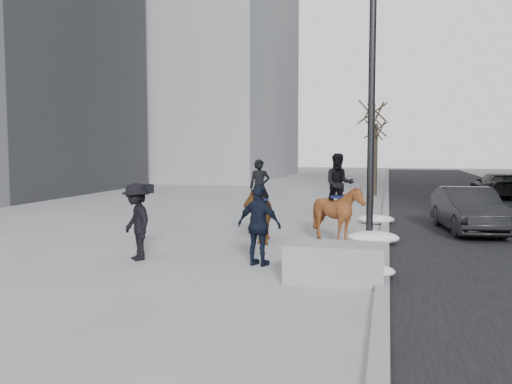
% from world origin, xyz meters
% --- Properties ---
extents(ground, '(120.00, 120.00, 0.00)m').
position_xyz_m(ground, '(0.00, 0.00, 0.00)').
color(ground, gray).
rests_on(ground, ground).
extents(road, '(8.00, 90.00, 0.01)m').
position_xyz_m(road, '(7.00, 10.00, 0.01)').
color(road, black).
rests_on(road, ground).
extents(curb, '(0.25, 90.00, 0.12)m').
position_xyz_m(curb, '(3.00, 10.00, 0.06)').
color(curb, gray).
rests_on(curb, ground).
extents(planter, '(1.85, 0.94, 0.74)m').
position_xyz_m(planter, '(2.09, -1.11, 0.37)').
color(planter, gray).
rests_on(planter, ground).
extents(car_near, '(1.97, 4.27, 1.36)m').
position_xyz_m(car_near, '(5.45, 6.01, 0.68)').
color(car_near, black).
rests_on(car_near, ground).
extents(car_far, '(2.21, 4.50, 1.26)m').
position_xyz_m(car_far, '(8.49, 18.57, 0.63)').
color(car_far, black).
rests_on(car_far, ground).
extents(tree_near, '(1.20, 1.20, 4.89)m').
position_xyz_m(tree_near, '(2.40, 12.07, 2.45)').
color(tree_near, '#3B3023').
rests_on(tree_near, ground).
extents(tree_far, '(1.20, 1.20, 4.27)m').
position_xyz_m(tree_far, '(2.40, 18.49, 2.14)').
color(tree_far, '#32281E').
rests_on(tree_far, ground).
extents(mounted_left, '(1.20, 1.88, 2.24)m').
position_xyz_m(mounted_left, '(-0.35, 2.90, 0.84)').
color(mounted_left, '#471E0E').
rests_on(mounted_left, ground).
extents(mounted_right, '(1.52, 1.64, 2.41)m').
position_xyz_m(mounted_right, '(1.78, 3.25, 0.97)').
color(mounted_right, '#521F10').
rests_on(mounted_right, ground).
extents(feeder, '(1.10, 0.98, 1.75)m').
position_xyz_m(feeder, '(0.38, -0.04, 0.88)').
color(feeder, black).
rests_on(feeder, ground).
extents(camera_crew, '(1.26, 1.26, 1.75)m').
position_xyz_m(camera_crew, '(-2.48, -0.11, 0.89)').
color(camera_crew, black).
rests_on(camera_crew, ground).
extents(lamppost, '(0.25, 3.00, 9.09)m').
position_xyz_m(lamppost, '(2.60, 3.64, 4.99)').
color(lamppost, black).
rests_on(lamppost, ground).
extents(snow_piles, '(1.38, 8.51, 0.35)m').
position_xyz_m(snow_piles, '(2.70, 3.63, 0.16)').
color(snow_piles, white).
rests_on(snow_piles, ground).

